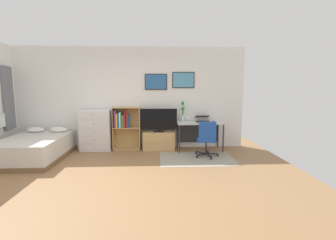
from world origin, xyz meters
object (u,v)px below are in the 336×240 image
object	(u,v)px
computer_mouse	(214,121)
bamboo_vase	(183,112)
bed	(35,148)
wine_glass	(188,117)
desk	(199,127)
television	(159,120)
tv_stand	(159,141)
office_chair	(207,138)
dresser	(96,130)
laptop	(203,119)
bookshelf	(124,124)

from	to	relation	value
computer_mouse	bamboo_vase	distance (m)	0.85
bed	bamboo_vase	world-z (taller)	bamboo_vase
wine_glass	desk	bearing A→B (deg)	21.79
television	wine_glass	world-z (taller)	television
bed	desk	distance (m)	4.02
television	bamboo_vase	distance (m)	0.68
tv_stand	office_chair	xyz separation A→B (m)	(1.12, -0.80, 0.22)
television	desk	world-z (taller)	television
bed	dresser	distance (m)	1.45
desk	laptop	xyz separation A→B (m)	(0.10, 0.05, 0.20)
bed	wine_glass	size ratio (longest dim) A/B	10.59
desk	laptop	size ratio (longest dim) A/B	2.88
bed	wine_glass	bearing A→B (deg)	9.68
tv_stand	bed	bearing A→B (deg)	-165.32
tv_stand	laptop	world-z (taller)	laptop
bed	bamboo_vase	size ratio (longest dim) A/B	3.58
bookshelf	office_chair	xyz separation A→B (m)	(2.03, -0.85, -0.21)
bed	computer_mouse	world-z (taller)	computer_mouse
computer_mouse	wine_glass	bearing A→B (deg)	-175.07
bamboo_vase	computer_mouse	bearing A→B (deg)	-13.56
laptop	bookshelf	bearing A→B (deg)	-178.61
office_chair	wine_glass	size ratio (longest dim) A/B	4.78
wine_glass	tv_stand	bearing A→B (deg)	168.46
dresser	office_chair	distance (m)	2.87
bookshelf	desk	world-z (taller)	bookshelf
office_chair	laptop	size ratio (longest dim) A/B	2.11
television	bamboo_vase	size ratio (longest dim) A/B	1.80
desk	bamboo_vase	bearing A→B (deg)	163.97
tv_stand	bamboo_vase	bearing A→B (deg)	8.77
office_chair	wine_glass	distance (m)	0.85
office_chair	bamboo_vase	size ratio (longest dim) A/B	1.61
dresser	laptop	bearing A→B (deg)	0.77
office_chair	laptop	distance (m)	0.89
wine_glass	dresser	bearing A→B (deg)	176.70
office_chair	computer_mouse	world-z (taller)	office_chair
wine_glass	computer_mouse	bearing A→B (deg)	4.93
tv_stand	wine_glass	world-z (taller)	wine_glass
tv_stand	dresser	bearing A→B (deg)	-179.48
computer_mouse	bookshelf	bearing A→B (deg)	176.51
bookshelf	desk	xyz separation A→B (m)	(1.98, -0.07, -0.07)
television	laptop	size ratio (longest dim) A/B	2.36
dresser	bamboo_vase	bearing A→B (deg)	2.86
desk	laptop	distance (m)	0.23
desk	office_chair	size ratio (longest dim) A/B	1.37
computer_mouse	television	bearing A→B (deg)	177.19
tv_stand	computer_mouse	world-z (taller)	computer_mouse
dresser	office_chair	xyz separation A→B (m)	(2.76, -0.78, -0.07)
tv_stand	office_chair	size ratio (longest dim) A/B	0.97
bed	wine_glass	xyz separation A→B (m)	(3.61, 0.60, 0.61)
television	bed	bearing A→B (deg)	-165.74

